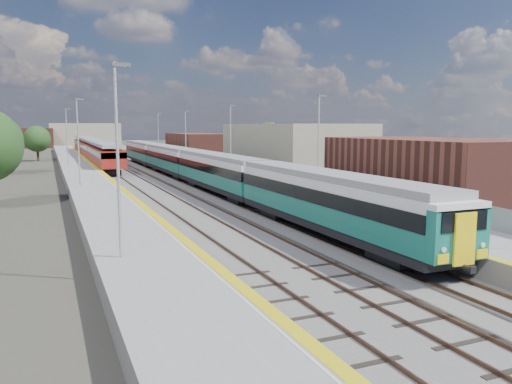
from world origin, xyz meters
TOP-DOWN VIEW (x-y plane):
  - ground at (0.00, 50.00)m, footprint 320.00×320.00m
  - ballast_bed at (-2.25, 52.50)m, footprint 10.50×155.00m
  - tracks at (-1.65, 54.18)m, footprint 8.96×160.00m
  - platform_right at (5.28, 52.49)m, footprint 4.70×155.00m
  - platform_left at (-9.05, 52.49)m, footprint 4.30×155.00m
  - buildings at (-18.12, 138.60)m, footprint 72.00×185.50m
  - green_train at (1.50, 40.43)m, footprint 2.75×76.56m
  - red_train at (-5.50, 79.19)m, footprint 2.99×60.68m
  - tree_b at (-18.11, 58.43)m, footprint 5.41×5.41m
  - tree_c at (-14.31, 84.38)m, footprint 4.58×4.58m
  - tree_d at (22.52, 67.02)m, footprint 5.06×5.06m

SIDE VIEW (x-z plane):
  - ground at x=0.00m, z-range 0.00..0.00m
  - ballast_bed at x=-2.25m, z-range 0.00..0.06m
  - tracks at x=-1.65m, z-range 0.02..0.19m
  - platform_left at x=-9.05m, z-range -3.74..4.78m
  - platform_right at x=5.28m, z-range -3.72..4.80m
  - green_train at x=1.50m, z-range 0.62..3.64m
  - red_train at x=-5.50m, z-range 0.34..4.12m
  - tree_c at x=-14.31m, z-range 0.80..7.00m
  - tree_d at x=22.52m, z-range 0.89..7.75m
  - tree_b at x=-18.11m, z-range 0.95..8.29m
  - buildings at x=-18.12m, z-range -9.30..30.70m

